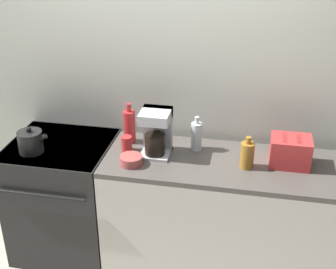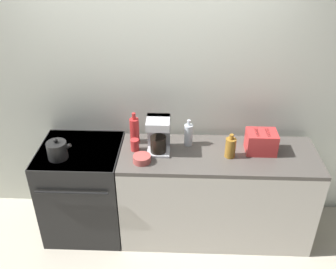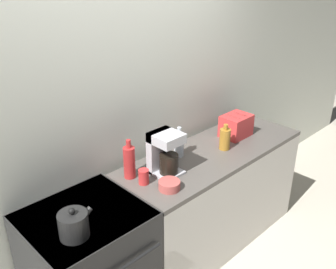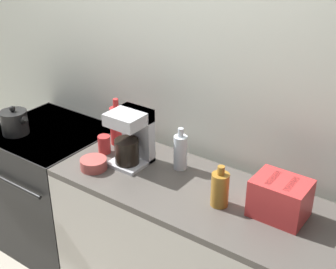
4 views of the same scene
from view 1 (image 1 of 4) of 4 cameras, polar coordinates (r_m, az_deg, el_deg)
wall_back at (r=3.41m, az=-1.55°, el=6.62°), size 8.00×0.05×2.60m
stove at (r=3.65m, az=-12.41°, el=-7.35°), size 0.73×0.70×0.91m
counter_block at (r=3.39m, az=7.47°, el=-10.11°), size 1.73×0.62×0.91m
kettle at (r=3.34m, az=-16.39°, el=-0.83°), size 0.21×0.17×0.19m
toaster at (r=3.14m, az=14.68°, el=-2.01°), size 0.26×0.20×0.19m
coffee_maker at (r=3.15m, az=-1.43°, el=0.44°), size 0.20×0.21×0.32m
bottle_clear at (r=3.23m, az=3.49°, el=-0.16°), size 0.08×0.08×0.25m
bottle_red at (r=3.33m, az=-4.72°, el=1.05°), size 0.08×0.08×0.30m
bottle_amber at (r=3.05m, az=9.63°, el=-2.45°), size 0.09×0.09×0.22m
cup_red at (r=3.24m, az=-5.06°, el=-1.11°), size 0.07×0.07×0.11m
bowl at (r=3.08m, az=-4.51°, el=-3.13°), size 0.15×0.15×0.06m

